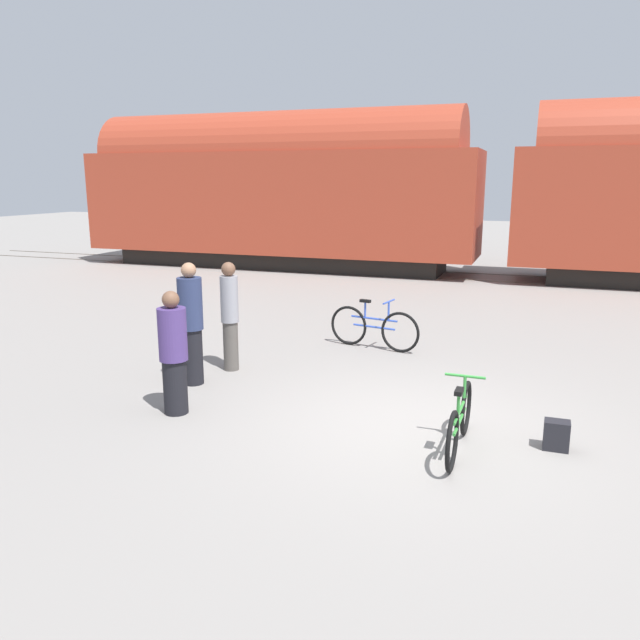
{
  "coord_description": "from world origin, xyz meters",
  "views": [
    {
      "loc": [
        1.43,
        -7.25,
        3.01
      ],
      "look_at": [
        -1.4,
        0.64,
        1.1
      ],
      "focal_mm": 35.0,
      "sensor_mm": 36.0,
      "label": 1
    }
  ],
  "objects_px": {
    "bicycle_blue": "(374,328)",
    "person_in_purple": "(174,354)",
    "freight_train": "(498,188)",
    "person_in_grey": "(230,315)",
    "bicycle_green": "(460,422)",
    "person_in_navy": "(191,324)",
    "backpack": "(556,435)"
  },
  "relations": [
    {
      "from": "bicycle_blue",
      "to": "freight_train",
      "type": "bearing_deg",
      "value": 81.76
    },
    {
      "from": "bicycle_green",
      "to": "person_in_navy",
      "type": "bearing_deg",
      "value": 165.22
    },
    {
      "from": "person_in_navy",
      "to": "person_in_purple",
      "type": "distance_m",
      "value": 1.21
    },
    {
      "from": "freight_train",
      "to": "backpack",
      "type": "distance_m",
      "value": 13.08
    },
    {
      "from": "person_in_navy",
      "to": "person_in_grey",
      "type": "bearing_deg",
      "value": 89.7
    },
    {
      "from": "bicycle_blue",
      "to": "backpack",
      "type": "xyz_separation_m",
      "value": [
        3.06,
        -3.48,
        -0.22
      ]
    },
    {
      "from": "bicycle_blue",
      "to": "person_in_purple",
      "type": "xyz_separation_m",
      "value": [
        -1.62,
        -3.96,
        0.42
      ]
    },
    {
      "from": "person_in_purple",
      "to": "freight_train",
      "type": "bearing_deg",
      "value": -160.58
    },
    {
      "from": "bicycle_green",
      "to": "backpack",
      "type": "height_order",
      "value": "bicycle_green"
    },
    {
      "from": "freight_train",
      "to": "person_in_navy",
      "type": "height_order",
      "value": "freight_train"
    },
    {
      "from": "bicycle_green",
      "to": "person_in_grey",
      "type": "distance_m",
      "value": 4.32
    },
    {
      "from": "freight_train",
      "to": "person_in_navy",
      "type": "bearing_deg",
      "value": -105.61
    },
    {
      "from": "bicycle_green",
      "to": "person_in_grey",
      "type": "xyz_separation_m",
      "value": [
        -3.85,
        1.88,
        0.55
      ]
    },
    {
      "from": "person_in_purple",
      "to": "person_in_navy",
      "type": "bearing_deg",
      "value": -127.66
    },
    {
      "from": "bicycle_green",
      "to": "person_in_purple",
      "type": "xyz_separation_m",
      "value": [
        -3.64,
        -0.06,
        0.46
      ]
    },
    {
      "from": "bicycle_blue",
      "to": "person_in_navy",
      "type": "relative_size",
      "value": 0.95
    },
    {
      "from": "freight_train",
      "to": "person_in_navy",
      "type": "xyz_separation_m",
      "value": [
        -3.37,
        -12.06,
        -1.82
      ]
    },
    {
      "from": "bicycle_green",
      "to": "person_in_navy",
      "type": "height_order",
      "value": "person_in_navy"
    },
    {
      "from": "person_in_grey",
      "to": "person_in_purple",
      "type": "height_order",
      "value": "person_in_grey"
    },
    {
      "from": "bicycle_blue",
      "to": "person_in_navy",
      "type": "xyz_separation_m",
      "value": [
        -2.03,
        -2.83,
        0.53
      ]
    },
    {
      "from": "bicycle_blue",
      "to": "backpack",
      "type": "bearing_deg",
      "value": -48.68
    },
    {
      "from": "person_in_grey",
      "to": "bicycle_blue",
      "type": "bearing_deg",
      "value": -66.38
    },
    {
      "from": "person_in_grey",
      "to": "person_in_purple",
      "type": "bearing_deg",
      "value": 161.85
    },
    {
      "from": "freight_train",
      "to": "bicycle_blue",
      "type": "relative_size",
      "value": 16.13
    },
    {
      "from": "bicycle_green",
      "to": "backpack",
      "type": "distance_m",
      "value": 1.13
    },
    {
      "from": "person_in_navy",
      "to": "backpack",
      "type": "height_order",
      "value": "person_in_navy"
    },
    {
      "from": "bicycle_green",
      "to": "person_in_navy",
      "type": "xyz_separation_m",
      "value": [
        -4.06,
        1.07,
        0.57
      ]
    },
    {
      "from": "bicycle_blue",
      "to": "person_in_grey",
      "type": "bearing_deg",
      "value": -132.11
    },
    {
      "from": "freight_train",
      "to": "person_in_navy",
      "type": "relative_size",
      "value": 15.31
    },
    {
      "from": "freight_train",
      "to": "person_in_grey",
      "type": "height_order",
      "value": "freight_train"
    },
    {
      "from": "person_in_grey",
      "to": "person_in_purple",
      "type": "relative_size",
      "value": 1.07
    },
    {
      "from": "person_in_purple",
      "to": "bicycle_blue",
      "type": "bearing_deg",
      "value": -170.16
    }
  ]
}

